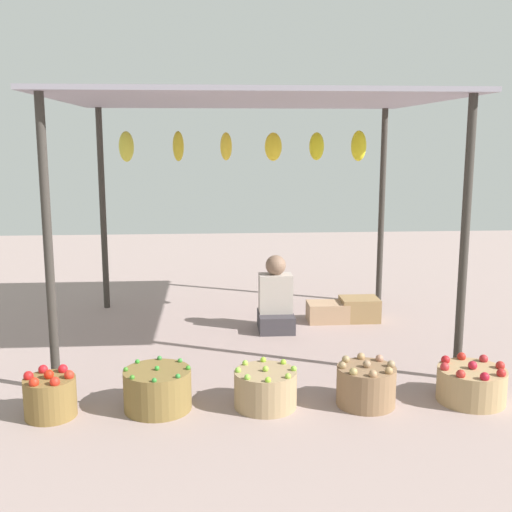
% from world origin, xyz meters
% --- Properties ---
extents(ground_plane, '(14.00, 14.00, 0.00)m').
position_xyz_m(ground_plane, '(0.00, 0.00, 0.00)').
color(ground_plane, gray).
extents(market_stall_structure, '(3.54, 2.77, 2.33)m').
position_xyz_m(market_stall_structure, '(0.01, 0.01, 2.17)').
color(market_stall_structure, '#38332D').
rests_on(market_stall_structure, ground).
extents(vendor_person, '(0.36, 0.44, 0.78)m').
position_xyz_m(vendor_person, '(0.27, 0.24, 0.30)').
color(vendor_person, '#3B373D').
rests_on(vendor_person, ground).
extents(basket_red_tomatoes, '(0.37, 0.37, 0.35)m').
position_xyz_m(basket_red_tomatoes, '(-1.55, -1.73, 0.15)').
color(basket_red_tomatoes, brown).
rests_on(basket_red_tomatoes, ground).
extents(basket_green_chilies, '(0.49, 0.49, 0.33)m').
position_xyz_m(basket_green_chilies, '(-0.79, -1.65, 0.15)').
color(basket_green_chilies, olive).
rests_on(basket_green_chilies, ground).
extents(basket_limes, '(0.46, 0.46, 0.31)m').
position_xyz_m(basket_limes, '(0.00, -1.67, 0.14)').
color(basket_limes, '#A1855E').
rests_on(basket_limes, ground).
extents(basket_potatoes, '(0.44, 0.44, 0.34)m').
position_xyz_m(basket_potatoes, '(0.75, -1.68, 0.15)').
color(basket_potatoes, '#856446').
rests_on(basket_potatoes, ground).
extents(basket_red_apples, '(0.51, 0.51, 0.32)m').
position_xyz_m(basket_red_apples, '(1.56, -1.68, 0.13)').
color(basket_red_apples, tan).
rests_on(basket_red_apples, ground).
extents(wooden_crate_near_vendor, '(0.41, 0.33, 0.25)m').
position_xyz_m(wooden_crate_near_vendor, '(1.21, 0.50, 0.13)').
color(wooden_crate_near_vendor, '#97754A').
rests_on(wooden_crate_near_vendor, ground).
extents(wooden_crate_stacked_rear, '(0.43, 0.31, 0.21)m').
position_xyz_m(wooden_crate_stacked_rear, '(0.86, 0.49, 0.10)').
color(wooden_crate_stacked_rear, tan).
rests_on(wooden_crate_stacked_rear, ground).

